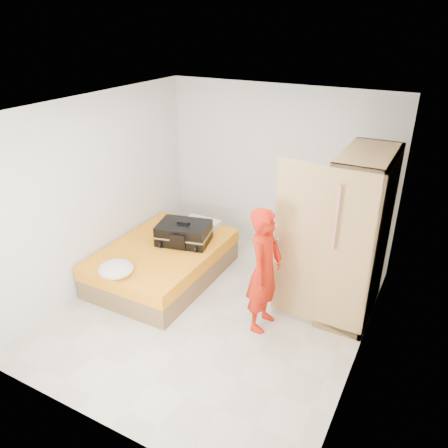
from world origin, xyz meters
The scene contains 7 objects.
room centered at (0.00, 0.00, 1.30)m, with size 4.00×4.02×2.60m.
bed centered at (-1.05, 0.37, 0.25)m, with size 1.42×2.02×0.50m.
wardrobe centered at (1.45, 0.86, 1.00)m, with size 1.17×1.20×2.10m.
person centered at (0.64, 0.06, 0.78)m, with size 0.57×0.37×1.56m, color red.
suitcase centered at (-0.86, 0.65, 0.64)m, with size 0.84×0.70×0.32m.
round_cushion centered at (-1.13, -0.50, 0.58)m, with size 0.45×0.45×0.17m, color silver.
pillow centered at (-0.90, 1.22, 0.55)m, with size 0.55×0.28×0.10m, color silver.
Camera 1 is at (2.28, -4.00, 3.47)m, focal length 35.00 mm.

